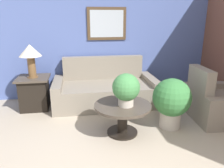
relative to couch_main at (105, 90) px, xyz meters
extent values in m
cube|color=#5166A8|center=(-0.19, 0.54, 1.02)|extent=(7.11, 0.06, 2.60)
cube|color=#4C3823|center=(0.10, 0.50, 1.30)|extent=(0.82, 0.03, 0.67)
cube|color=#B2BCC6|center=(0.10, 0.48, 1.30)|extent=(0.70, 0.01, 0.55)
cube|color=gray|center=(0.00, -0.05, -0.07)|extent=(1.70, 1.00, 0.43)
cube|color=gray|center=(0.00, 0.37, 0.39)|extent=(1.70, 0.16, 0.49)
cube|color=gray|center=(-0.94, -0.05, -0.02)|extent=(0.18, 1.00, 0.53)
cube|color=gray|center=(0.94, -0.05, -0.02)|extent=(0.18, 1.00, 0.53)
cube|color=gray|center=(1.85, -1.01, -0.07)|extent=(0.92, 0.70, 0.43)
cube|color=gray|center=(1.49, -0.98, 0.39)|extent=(0.20, 0.65, 0.49)
cube|color=gray|center=(1.88, -0.59, -0.02)|extent=(0.89, 0.24, 0.53)
cylinder|color=black|center=(0.10, -1.27, -0.27)|extent=(0.47, 0.47, 0.03)
cylinder|color=black|center=(0.10, -1.27, -0.05)|extent=(0.15, 0.15, 0.40)
cylinder|color=#473D33|center=(0.10, -1.27, 0.17)|extent=(0.85, 0.85, 0.04)
cube|color=black|center=(-1.38, -0.05, 0.02)|extent=(0.50, 0.50, 0.59)
cube|color=#473D33|center=(-1.38, -0.05, 0.33)|extent=(0.59, 0.59, 0.03)
cylinder|color=brown|center=(-1.38, -0.05, 0.36)|extent=(0.20, 0.20, 0.02)
cylinder|color=brown|center=(-1.38, -0.05, 0.56)|extent=(0.14, 0.14, 0.38)
cone|color=beige|center=(-1.38, -0.05, 0.85)|extent=(0.41, 0.41, 0.22)
cylinder|color=beige|center=(0.14, -1.31, 0.26)|extent=(0.23, 0.23, 0.13)
sphere|color=#428447|center=(0.14, -1.31, 0.47)|extent=(0.40, 0.40, 0.40)
cylinder|color=beige|center=(0.90, -1.19, -0.14)|extent=(0.33, 0.33, 0.28)
sphere|color=#387A3D|center=(0.90, -1.19, 0.23)|extent=(0.61, 0.61, 0.61)
camera|label=1|loc=(-0.52, -4.21, 1.44)|focal=35.00mm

